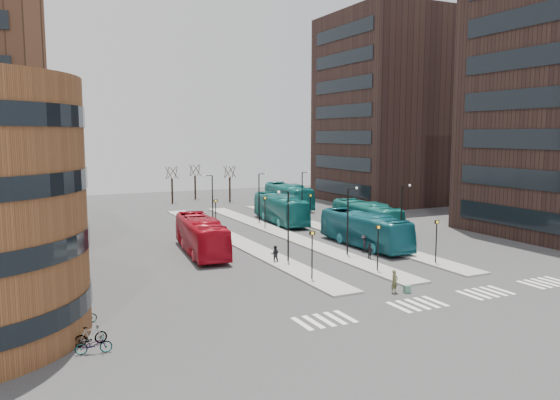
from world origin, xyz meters
name	(u,v)px	position (x,y,z in m)	size (l,w,h in m)	color
ground	(475,321)	(0.00, 0.00, 0.00)	(160.00, 160.00, 0.00)	#2E2E31
island_left	(232,238)	(-4.00, 30.00, 0.07)	(2.50, 45.00, 0.15)	gray
island_mid	(283,234)	(2.00, 30.00, 0.07)	(2.50, 45.00, 0.15)	gray
island_right	(330,230)	(8.00, 30.00, 0.07)	(2.50, 45.00, 0.15)	gray
suitcase	(407,289)	(0.01, 6.32, 0.27)	(0.44, 0.35, 0.55)	navy
red_bus	(201,235)	(-9.01, 24.79, 1.69)	(2.83, 12.12, 3.37)	#AA0D1D
teal_bus_a	(364,230)	(6.37, 20.79, 1.69)	(2.85, 12.17, 3.39)	#155C6C
teal_bus_b	(280,209)	(5.22, 37.43, 1.76)	(2.96, 12.64, 3.52)	#146667
teal_bus_c	(366,217)	(11.40, 27.77, 1.68)	(2.82, 12.05, 3.36)	#156965
teal_bus_d	(288,196)	(12.33, 49.38, 1.80)	(3.02, 12.91, 3.60)	#167070
traveller	(395,282)	(-0.81, 6.67, 0.82)	(0.60, 0.39, 1.65)	#4B4D2E
commuter_a	(275,254)	(-4.49, 18.36, 0.76)	(0.74, 0.58, 1.52)	black
commuter_b	(370,252)	(3.48, 15.72, 0.76)	(0.89, 0.37, 1.53)	black
commuter_c	(364,244)	(4.87, 18.68, 0.80)	(1.03, 0.59, 1.59)	black
bicycle_near	(94,344)	(-21.00, 4.75, 0.47)	(0.63, 1.80, 0.95)	gray
bicycle_mid	(91,336)	(-21.00, 5.96, 0.51)	(0.48, 1.71, 1.03)	gray
bicycle_far	(83,316)	(-21.00, 9.67, 0.41)	(0.54, 1.55, 0.82)	gray
crosswalk_stripes	(450,299)	(1.75, 4.00, 0.01)	(22.35, 2.40, 0.01)	silver
tower_far	(394,109)	(31.98, 50.00, 15.00)	(20.12, 20.00, 30.00)	black
sign_poles	(311,222)	(1.60, 23.00, 2.41)	(12.45, 22.12, 3.65)	black
lamp_posts	(297,204)	(2.64, 28.00, 3.58)	(14.04, 20.24, 6.12)	black
bare_trees	(199,185)	(2.67, 62.67, 2.72)	(10.97, 8.14, 5.90)	black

